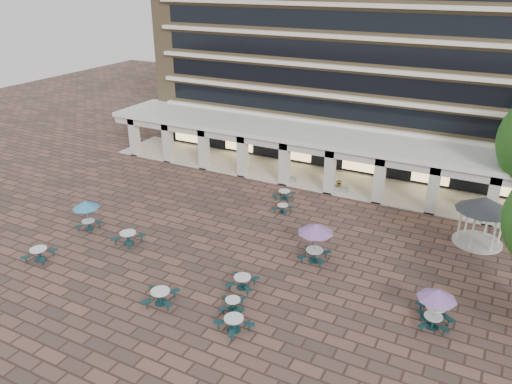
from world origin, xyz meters
TOP-DOWN VIEW (x-y plane):
  - ground at (0.00, 0.00)m, footprint 120.00×120.00m
  - apartment_building at (0.00, 25.47)m, footprint 40.00×15.50m
  - retail_arcade at (0.00, 14.80)m, footprint 42.00×6.60m
  - picnic_table_0 at (-11.08, -6.80)m, footprint 2.15×2.15m
  - picnic_table_1 at (2.36, -3.44)m, footprint 1.88×1.88m
  - picnic_table_2 at (3.83, -7.05)m, footprint 2.18×2.18m
  - picnic_table_3 at (13.09, -1.18)m, footprint 2.25×2.25m
  - picnic_table_4 at (-11.31, -2.12)m, footprint 1.96×1.96m
  - picnic_table_5 at (-1.06, -6.93)m, footprint 2.24×2.24m
  - picnic_table_6 at (5.07, 1.40)m, footprint 2.37×2.37m
  - picnic_table_7 at (2.88, -5.51)m, footprint 1.80×1.80m
  - picnic_table_8 at (-7.31, -2.41)m, footprint 1.95×1.95m
  - picnic_table_10 at (0.20, 7.05)m, footprint 1.50×1.50m
  - picnic_table_11 at (13.12, -1.97)m, footprint 2.07×2.07m
  - picnic_table_12 at (-0.75, 9.46)m, footprint 1.73×1.73m
  - gazebo at (14.36, 8.91)m, footprint 3.74×3.74m
  - planter_left at (-2.00, 12.90)m, footprint 1.50×0.82m
  - planter_right at (2.87, 12.90)m, footprint 1.50×0.62m

SIDE VIEW (x-z plane):
  - ground at x=0.00m, z-range 0.00..0.00m
  - picnic_table_10 at x=0.20m, z-range 0.06..0.71m
  - picnic_table_7 at x=2.88m, z-range 0.06..0.72m
  - picnic_table_12 at x=-0.75m, z-range 0.07..0.80m
  - picnic_table_1 at x=2.36m, z-range 0.08..0.85m
  - planter_right at x=2.87m, z-range -0.14..1.07m
  - picnic_table_2 at x=3.83m, z-range 0.08..0.87m
  - picnic_table_0 at x=-11.08m, z-range 0.08..0.90m
  - picnic_table_3 at x=13.09m, z-range 0.08..0.91m
  - picnic_table_5 at x=-1.06m, z-range 0.08..0.92m
  - picnic_table_8 at x=-7.31m, z-range 0.08..0.94m
  - planter_left at x=-2.00m, z-range -0.11..1.20m
  - picnic_table_4 at x=-11.31m, z-range 0.79..3.06m
  - picnic_table_11 at x=13.12m, z-range 0.83..3.22m
  - picnic_table_6 at x=5.07m, z-range 0.96..3.69m
  - gazebo at x=14.36m, z-range 0.88..4.36m
  - retail_arcade at x=0.00m, z-range 0.80..5.20m
  - apartment_building at x=0.00m, z-range 0.00..25.20m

